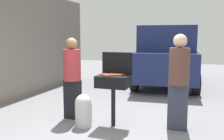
{
  "coord_description": "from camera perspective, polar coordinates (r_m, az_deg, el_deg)",
  "views": [
    {
      "loc": [
        1.68,
        -4.13,
        1.7
      ],
      "look_at": [
        -0.07,
        0.7,
        1.0
      ],
      "focal_mm": 40.09,
      "sensor_mm": 36.0,
      "label": 1
    }
  ],
  "objects": [
    {
      "name": "person_right",
      "position": [
        4.65,
        14.99,
        -1.89
      ],
      "size": [
        0.36,
        0.36,
        1.74
      ],
      "rotation": [
        0.0,
        0.0,
        3.01
      ],
      "color": "#333847",
      "rests_on": "ground"
    },
    {
      "name": "hot_dog_0",
      "position": [
        4.69,
        -0.41,
        -1.02
      ],
      "size": [
        0.13,
        0.03,
        0.03
      ],
      "primitive_type": "cylinder",
      "rotation": [
        0.0,
        1.57,
        -0.02
      ],
      "color": "#B74C33",
      "rests_on": "bbq_grill"
    },
    {
      "name": "bbq_grill",
      "position": [
        4.68,
        0.3,
        -3.02
      ],
      "size": [
        0.6,
        0.44,
        0.97
      ],
      "color": "black",
      "rests_on": "ground"
    },
    {
      "name": "hot_dog_4",
      "position": [
        4.72,
        1.98,
        -0.97
      ],
      "size": [
        0.13,
        0.03,
        0.03
      ],
      "primitive_type": "cylinder",
      "rotation": [
        0.0,
        1.57,
        -0.04
      ],
      "color": "#AD4228",
      "rests_on": "bbq_grill"
    },
    {
      "name": "grill_lid_open",
      "position": [
        4.84,
        1.17,
        1.6
      ],
      "size": [
        0.6,
        0.05,
        0.42
      ],
      "primitive_type": "cube",
      "color": "black",
      "rests_on": "bbq_grill"
    },
    {
      "name": "hot_dog_1",
      "position": [
        4.56,
        -1.61,
        -1.27
      ],
      "size": [
        0.13,
        0.03,
        0.03
      ],
      "primitive_type": "cylinder",
      "rotation": [
        0.0,
        1.57,
        -0.06
      ],
      "color": "#AD4228",
      "rests_on": "bbq_grill"
    },
    {
      "name": "hot_dog_9",
      "position": [
        4.61,
        0.27,
        -1.17
      ],
      "size": [
        0.13,
        0.04,
        0.03
      ],
      "primitive_type": "cylinder",
      "rotation": [
        0.0,
        1.57,
        -0.08
      ],
      "color": "#B74C33",
      "rests_on": "bbq_grill"
    },
    {
      "name": "person_left",
      "position": [
        5.17,
        -9.06,
        -1.21
      ],
      "size": [
        0.35,
        0.35,
        1.67
      ],
      "rotation": [
        0.0,
        0.0,
        -0.04
      ],
      "color": "black",
      "rests_on": "ground"
    },
    {
      "name": "house_wall_side",
      "position": [
        7.02,
        -23.2,
        5.42
      ],
      "size": [
        0.24,
        8.0,
        2.98
      ],
      "primitive_type": "cube",
      "color": "slate",
      "rests_on": "ground"
    },
    {
      "name": "parked_minivan",
      "position": [
        9.04,
        12.5,
        3.29
      ],
      "size": [
        2.36,
        4.56,
        2.02
      ],
      "rotation": [
        0.0,
        0.0,
        3.23
      ],
      "color": "navy",
      "rests_on": "ground"
    },
    {
      "name": "hot_dog_8",
      "position": [
        4.62,
        1.31,
        -1.15
      ],
      "size": [
        0.13,
        0.03,
        0.03
      ],
      "primitive_type": "cylinder",
      "rotation": [
        0.0,
        1.57,
        0.02
      ],
      "color": "#B74C33",
      "rests_on": "bbq_grill"
    },
    {
      "name": "hot_dog_6",
      "position": [
        4.69,
        -1.82,
        -1.03
      ],
      "size": [
        0.13,
        0.03,
        0.03
      ],
      "primitive_type": "cylinder",
      "rotation": [
        0.0,
        1.57,
        -0.02
      ],
      "color": "#B74C33",
      "rests_on": "bbq_grill"
    },
    {
      "name": "hot_dog_5",
      "position": [
        4.78,
        0.3,
        -0.85
      ],
      "size": [
        0.13,
        0.03,
        0.03
      ],
      "primitive_type": "cylinder",
      "rotation": [
        0.0,
        1.57,
        -0.06
      ],
      "color": "#AD4228",
      "rests_on": "bbq_grill"
    },
    {
      "name": "hot_dog_7",
      "position": [
        4.61,
        -0.98,
        -1.19
      ],
      "size": [
        0.13,
        0.03,
        0.03
      ],
      "primitive_type": "cylinder",
      "rotation": [
        0.0,
        1.57,
        -0.02
      ],
      "color": "#C6593D",
      "rests_on": "bbq_grill"
    },
    {
      "name": "ground_plane",
      "position": [
        4.77,
        -2.12,
        -13.13
      ],
      "size": [
        24.0,
        24.0,
        0.0
      ],
      "primitive_type": "plane",
      "color": "slate"
    },
    {
      "name": "hot_dog_3",
      "position": [
        4.77,
        -1.35,
        -0.88
      ],
      "size": [
        0.13,
        0.03,
        0.03
      ],
      "primitive_type": "cylinder",
      "rotation": [
        0.0,
        1.57,
        -0.04
      ],
      "color": "#AD4228",
      "rests_on": "bbq_grill"
    },
    {
      "name": "propane_tank",
      "position": [
        4.81,
        -6.52,
        -8.96
      ],
      "size": [
        0.32,
        0.32,
        0.62
      ],
      "color": "silver",
      "rests_on": "ground"
    },
    {
      "name": "hot_dog_2",
      "position": [
        4.67,
        1.57,
        -1.05
      ],
      "size": [
        0.13,
        0.03,
        0.03
      ],
      "primitive_type": "cylinder",
      "rotation": [
        0.0,
        1.57,
        -0.07
      ],
      "color": "#B74C33",
      "rests_on": "bbq_grill"
    }
  ]
}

